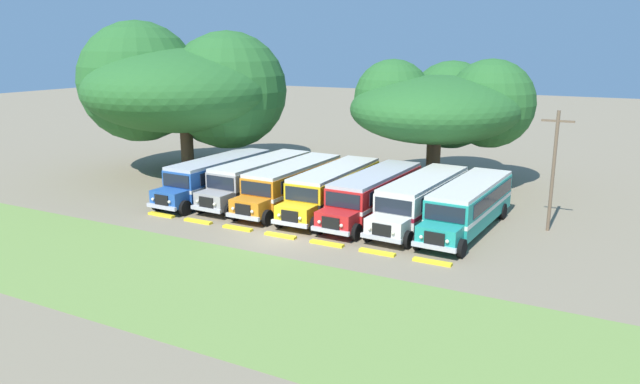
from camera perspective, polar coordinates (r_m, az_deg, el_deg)
The scene contains 19 objects.
ground_plane at distance 34.29m, azimuth -3.90°, elevation -4.34°, with size 220.00×220.00×0.00m, color #84755B.
foreground_grass_strip at distance 28.52m, azimuth -12.17°, elevation -8.50°, with size 80.00×9.83×0.01m, color olive.
parked_bus_slot_0 at distance 43.42m, azimuth -9.70°, elevation 1.56°, with size 2.87×10.86×2.82m.
parked_bus_slot_1 at distance 42.41m, azimuth -5.77°, elevation 1.40°, with size 3.02×10.88×2.82m.
parked_bus_slot_2 at distance 40.67m, azimuth -2.67°, elevation 0.91°, with size 2.76×10.85×2.82m.
parked_bus_slot_3 at distance 39.30m, azimuth 1.30°, elevation 0.46°, with size 2.80×10.85×2.82m.
parked_bus_slot_4 at distance 38.00m, azimuth 5.22°, elevation -0.06°, with size 2.97×10.88×2.82m.
parked_bus_slot_5 at distance 37.07m, azimuth 9.75°, elevation -0.57°, with size 3.17×10.91×2.82m.
parked_bus_slot_6 at distance 36.26m, azimuth 14.06°, elevation -1.12°, with size 3.11×10.90×2.82m.
curb_wheelstop_0 at distance 39.69m, azimuth -14.91°, elevation -2.12°, with size 2.00×0.36×0.15m, color yellow.
curb_wheelstop_1 at distance 37.76m, azimuth -11.57°, elevation -2.75°, with size 2.00×0.36×0.15m, color yellow.
curb_wheelstop_2 at distance 35.97m, azimuth -7.87°, elevation -3.44°, with size 2.00×0.36×0.15m, color yellow.
curb_wheelstop_3 at distance 34.36m, azimuth -3.80°, elevation -4.17°, with size 2.00×0.36×0.15m, color yellow.
curb_wheelstop_4 at distance 32.94m, azimuth 0.65°, elevation -4.95°, with size 2.00×0.36×0.15m, color yellow.
curb_wheelstop_5 at distance 31.74m, azimuth 5.49°, elevation -5.76°, with size 2.00×0.36×0.15m, color yellow.
curb_wheelstop_6 at distance 30.79m, azimuth 10.67°, elevation -6.58°, with size 2.00×0.36×0.15m, color yellow.
broad_shade_tree at distance 47.31m, azimuth 11.64°, elevation 8.05°, with size 13.41×14.80×9.73m.
secondary_tree at distance 52.38m, azimuth -12.20°, elevation 9.64°, with size 17.08×18.37×12.70m.
utility_pole at distance 37.06m, azimuth 21.41°, elevation 2.18°, with size 1.80×0.20×7.10m.
Camera 1 is at (17.42, -27.51, 10.74)m, focal length 33.50 mm.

